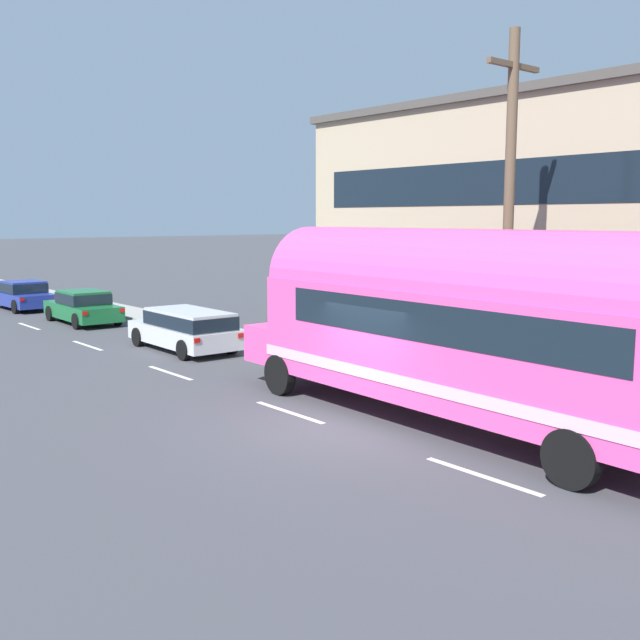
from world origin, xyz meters
TOP-DOWN VIEW (x-y plane):
  - ground_plane at (0.00, 0.00)m, footprint 300.00×300.00m
  - lane_markings at (2.70, 13.07)m, footprint 3.96×80.00m
  - sidewalk_slab at (4.77, 10.00)m, footprint 1.89×90.00m
  - utility_pole at (4.37, -0.87)m, footprint 1.80×0.24m
  - painted_bus at (1.89, -1.87)m, footprint 2.86×12.68m
  - car_lead at (2.11, 9.98)m, footprint 1.98×4.68m
  - car_second at (2.05, 18.40)m, footprint 1.96×4.54m
  - car_third at (1.71, 24.79)m, footprint 2.00×4.32m

SIDE VIEW (x-z plane):
  - ground_plane at x=0.00m, z-range 0.00..0.00m
  - lane_markings at x=2.70m, z-range 0.00..0.01m
  - sidewalk_slab at x=4.77m, z-range 0.00..0.15m
  - car_third at x=1.71m, z-range 0.04..1.41m
  - car_second at x=2.05m, z-range 0.05..1.42m
  - car_lead at x=2.11m, z-range 0.11..1.48m
  - painted_bus at x=1.89m, z-range 0.24..4.36m
  - utility_pole at x=4.37m, z-range 0.17..8.67m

